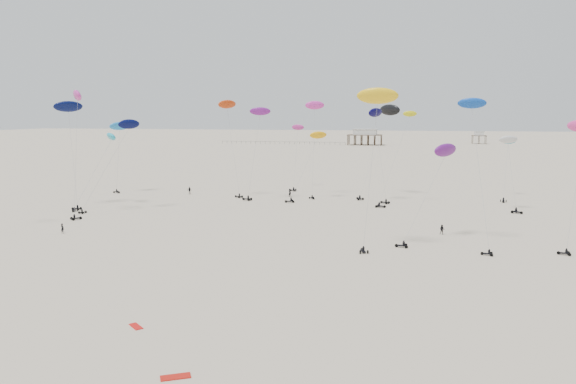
% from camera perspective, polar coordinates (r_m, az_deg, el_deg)
% --- Properties ---
extents(ground_plane, '(900.00, 900.00, 0.00)m').
position_cam_1_polar(ground_plane, '(198.69, 7.04, 2.38)').
color(ground_plane, beige).
extents(pavilion_main, '(21.00, 13.00, 9.80)m').
position_cam_1_polar(pavilion_main, '(348.38, 7.81, 5.45)').
color(pavilion_main, brown).
rests_on(pavilion_main, ground).
extents(pavilion_small, '(9.00, 7.00, 8.00)m').
position_cam_1_polar(pavilion_small, '(379.42, 18.83, 5.19)').
color(pavilion_small, brown).
rests_on(pavilion_small, ground).
extents(pier_fence, '(80.20, 0.20, 1.50)m').
position_cam_1_polar(pier_fence, '(356.64, -0.59, 5.02)').
color(pier_fence, black).
rests_on(pier_fence, ground).
extents(rig_0, '(4.88, 9.85, 22.26)m').
position_cam_1_polar(rig_0, '(131.69, 2.70, 7.46)').
color(rig_0, black).
rests_on(rig_0, ground).
extents(rig_1, '(3.64, 11.04, 17.04)m').
position_cam_1_polar(rig_1, '(144.19, 0.85, 4.18)').
color(rig_1, black).
rests_on(rig_1, ground).
extents(rig_2, '(8.10, 10.86, 16.14)m').
position_cam_1_polar(rig_2, '(125.43, 2.20, 3.77)').
color(rig_2, black).
rests_on(rig_2, ground).
extents(rig_3, '(4.67, 13.32, 16.25)m').
position_cam_1_polar(rig_3, '(136.57, 21.30, 2.63)').
color(rig_3, black).
rests_on(rig_3, ground).
extents(rig_4, '(5.14, 7.04, 15.07)m').
position_cam_1_polar(rig_4, '(118.65, 21.74, 2.63)').
color(rig_4, black).
rests_on(rig_4, ground).
extents(rig_5, '(9.27, 10.60, 18.98)m').
position_cam_1_polar(rig_5, '(116.62, -16.52, 5.35)').
color(rig_5, black).
rests_on(rig_5, ground).
extents(rig_6, '(5.55, 13.90, 17.02)m').
position_cam_1_polar(rig_6, '(123.42, -18.08, 4.25)').
color(rig_6, black).
rests_on(rig_6, ground).
extents(rig_8, '(10.00, 13.84, 22.37)m').
position_cam_1_polar(rig_8, '(133.55, 9.93, 7.14)').
color(rig_8, black).
rests_on(rig_8, ground).
extents(rig_10, '(9.22, 11.43, 16.03)m').
position_cam_1_polar(rig_10, '(88.19, 15.06, 2.72)').
color(rig_10, black).
rests_on(rig_10, ground).
extents(rig_11, '(8.10, 10.95, 20.80)m').
position_cam_1_polar(rig_11, '(119.77, 10.65, 2.77)').
color(rig_11, black).
rests_on(rig_11, ground).
extents(rig_12, '(5.10, 10.03, 22.03)m').
position_cam_1_polar(rig_12, '(85.98, 18.44, 6.07)').
color(rig_12, black).
rests_on(rig_12, ground).
extents(rig_13, '(8.56, 9.57, 22.09)m').
position_cam_1_polar(rig_13, '(125.33, -21.35, 7.07)').
color(rig_13, black).
rests_on(rig_13, ground).
extents(rig_14, '(4.83, 5.98, 17.46)m').
position_cam_1_polar(rig_14, '(143.04, -16.78, 5.59)').
color(rig_14, black).
rests_on(rig_14, ground).
extents(rig_15, '(5.88, 6.11, 23.08)m').
position_cam_1_polar(rig_15, '(79.92, 8.94, 8.11)').
color(rig_15, black).
rests_on(rig_15, ground).
extents(rig_16, '(6.83, 11.41, 23.93)m').
position_cam_1_polar(rig_16, '(114.24, -20.64, 7.09)').
color(rig_16, black).
rests_on(rig_16, ground).
extents(rig_17, '(5.90, 7.08, 20.54)m').
position_cam_1_polar(rig_17, '(123.53, 9.08, 6.04)').
color(rig_17, black).
rests_on(rig_17, ground).
extents(rig_18, '(6.49, 5.33, 22.50)m').
position_cam_1_polar(rig_18, '(130.12, -5.99, 7.19)').
color(rig_18, black).
rests_on(rig_18, ground).
extents(rig_19, '(6.03, 5.10, 20.84)m').
position_cam_1_polar(rig_19, '(125.15, -3.19, 5.95)').
color(rig_19, black).
rests_on(rig_19, ground).
extents(spectator_0, '(0.79, 0.63, 1.89)m').
position_cam_1_polar(spectator_0, '(97.94, -21.92, -3.90)').
color(spectator_0, black).
rests_on(spectator_0, ground).
extents(spectator_1, '(1.00, 0.70, 1.87)m').
position_cam_1_polar(spectator_1, '(93.24, 15.37, -4.18)').
color(spectator_1, black).
rests_on(spectator_1, ground).
extents(spectator_2, '(1.28, 0.77, 2.07)m').
position_cam_1_polar(spectator_2, '(136.68, -9.97, -0.21)').
color(spectator_2, black).
rests_on(spectator_2, ground).
extents(spectator_3, '(1.00, 0.95, 2.27)m').
position_cam_1_polar(spectator_3, '(130.12, 0.18, -0.50)').
color(spectator_3, black).
rests_on(spectator_3, ground).
extents(grounded_kite_a, '(2.36, 1.84, 0.08)m').
position_cam_1_polar(grounded_kite_a, '(44.10, -11.36, -17.98)').
color(grounded_kite_a, '#B5130B').
rests_on(grounded_kite_a, ground).
extents(grounded_kite_b, '(1.81, 1.71, 0.07)m').
position_cam_1_polar(grounded_kite_b, '(54.13, -15.19, -13.07)').
color(grounded_kite_b, red).
rests_on(grounded_kite_b, ground).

